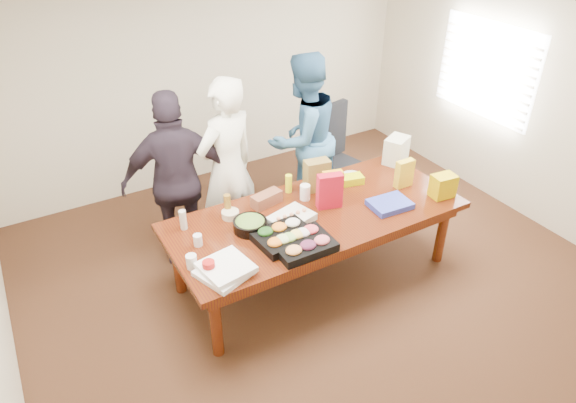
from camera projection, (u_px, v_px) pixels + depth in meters
floor at (314, 275)px, 5.27m from camera, size 5.50×5.00×0.02m
wall_back at (208, 75)px, 6.36m from camera, size 5.50×0.04×2.70m
wall_right at (527, 98)px, 5.70m from camera, size 0.04×5.00×2.70m
window_panel at (486, 70)px, 6.05m from camera, size 0.03×1.40×1.10m
window_blinds at (483, 71)px, 6.03m from camera, size 0.04×1.36×1.00m
conference_table at (315, 245)px, 5.07m from camera, size 2.80×1.20×0.75m
office_chair at (340, 164)px, 5.99m from camera, size 0.73×0.73×1.20m
person_center at (228, 169)px, 5.17m from camera, size 0.80×0.64×1.91m
person_right at (303, 138)px, 5.76m from camera, size 1.06×0.90×1.91m
person_left at (178, 181)px, 5.03m from camera, size 1.15×0.69×1.84m
veggie_tray at (284, 237)px, 4.48m from camera, size 0.53×0.43×0.08m
fruit_tray at (302, 244)px, 4.39m from camera, size 0.51×0.40×0.08m
sheet_cake at (291, 219)px, 4.73m from camera, size 0.45×0.38×0.07m
salad_bowl at (250, 225)px, 4.61m from camera, size 0.35×0.35×0.10m
chip_bag_blue at (390, 204)px, 4.94m from camera, size 0.40×0.31×0.06m
chip_bag_red at (330, 191)px, 4.87m from camera, size 0.26×0.16×0.35m
chip_bag_yellow at (404, 173)px, 5.21m from camera, size 0.19×0.08×0.29m
chip_bag_orange at (332, 185)px, 5.00m from camera, size 0.21×0.13×0.30m
mayo_jar at (305, 192)px, 5.03m from camera, size 0.11×0.11×0.16m
mustard_bottle at (289, 184)px, 5.14m from camera, size 0.08×0.08×0.19m
dressing_bottle at (228, 204)px, 4.80m from camera, size 0.07×0.07×0.20m
ranch_bottle at (183, 220)px, 4.60m from camera, size 0.08×0.08×0.19m
banana_bunch at (351, 180)px, 5.31m from camera, size 0.27×0.20×0.08m
bread_loaf at (267, 199)px, 4.96m from camera, size 0.32×0.19×0.12m
kraft_bag at (317, 175)px, 5.14m from camera, size 0.27×0.18×0.32m
red_cup at (209, 268)px, 4.08m from camera, size 0.11×0.11×0.13m
clear_cup_a at (192, 262)px, 4.16m from camera, size 0.10×0.10×0.12m
clear_cup_b at (198, 240)px, 4.42m from camera, size 0.10×0.10×0.11m
pizza_box_lower at (224, 272)px, 4.11m from camera, size 0.48×0.48×0.04m
pizza_box_upper at (226, 267)px, 4.10m from camera, size 0.43×0.43×0.04m
plate_a at (352, 176)px, 5.44m from camera, size 0.25×0.25×0.01m
plate_b at (351, 178)px, 5.40m from camera, size 0.27×0.27×0.01m
dip_bowl_a at (319, 182)px, 5.29m from camera, size 0.19×0.19×0.06m
dip_bowl_b at (230, 214)px, 4.79m from camera, size 0.19×0.19×0.07m
grocery_bag_white at (396, 150)px, 5.64m from camera, size 0.33×0.30×0.29m
grocery_bag_yellow at (443, 186)px, 5.06m from camera, size 0.25×0.18×0.23m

